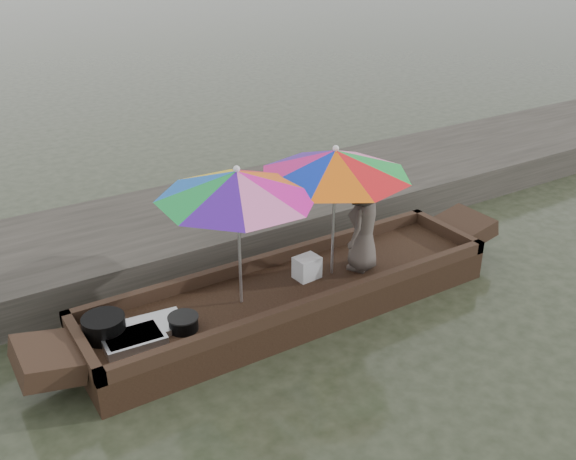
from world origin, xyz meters
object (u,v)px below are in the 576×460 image
umbrella_stern (334,212)px  supply_bag (307,267)px  cooking_pot (104,327)px  charcoal_grill (183,324)px  vendor (364,224)px  tray_crayfish (133,339)px  tray_scallop (154,325)px  boat_hull (293,298)px  umbrella_bow (239,237)px

umbrella_stern → supply_bag: bearing=168.8°
cooking_pot → charcoal_grill: 0.77m
vendor → umbrella_stern: (-0.38, 0.08, 0.20)m
cooking_pot → supply_bag: bearing=-2.2°
cooking_pot → vendor: size_ratio=0.37×
cooking_pot → charcoal_grill: (0.71, -0.30, -0.04)m
tray_crayfish → vendor: bearing=0.5°
charcoal_grill → umbrella_stern: 2.07m
charcoal_grill → vendor: vendor is taller
cooking_pot → umbrella_stern: size_ratio=0.25×
tray_scallop → charcoal_grill: charcoal_grill is taller
charcoal_grill → supply_bag: size_ratio=1.05×
tray_crayfish → supply_bag: size_ratio=2.10×
charcoal_grill → umbrella_stern: umbrella_stern is taller
supply_bag → umbrella_stern: umbrella_stern is taller
tray_crayfish → umbrella_stern: 2.56m
boat_hull → tray_crayfish: (-1.91, -0.11, 0.22)m
cooking_pot → tray_crayfish: size_ratio=0.72×
supply_bag → cooking_pot: bearing=177.8°
boat_hull → umbrella_bow: umbrella_bow is taller
cooking_pot → boat_hull: bearing=-4.1°
tray_scallop → vendor: 2.62m
tray_scallop → umbrella_stern: size_ratio=0.35×
umbrella_stern → tray_scallop: bearing=179.3°
cooking_pot → tray_crayfish: bearing=-52.2°
umbrella_bow → vendor: bearing=-3.0°
umbrella_bow → umbrella_stern: 1.20m
tray_scallop → cooking_pot: bearing=165.1°
cooking_pot → charcoal_grill: bearing=-23.3°
tray_crayfish → cooking_pot: bearing=127.8°
tray_crayfish → umbrella_stern: size_ratio=0.35×
umbrella_bow → umbrella_stern: same height
umbrella_stern → boat_hull: bearing=180.0°
boat_hull → tray_scallop: (-1.64, 0.03, 0.21)m
tray_scallop → vendor: vendor is taller
tray_crayfish → boat_hull: bearing=3.2°
cooking_pot → umbrella_bow: umbrella_bow is taller
boat_hull → tray_scallop: 1.66m
tray_crayfish → umbrella_bow: (1.25, 0.11, 0.73)m
umbrella_stern → tray_crayfish: bearing=-177.5°
cooking_pot → tray_scallop: cooking_pot is taller
tray_crayfish → charcoal_grill: (0.51, -0.05, 0.02)m
cooking_pot → tray_scallop: bearing=-14.9°
charcoal_grill → vendor: 2.37m
cooking_pot → vendor: (3.03, -0.23, 0.46)m
tray_crayfish → umbrella_stern: bearing=2.5°
umbrella_bow → umbrella_stern: bearing=0.0°
charcoal_grill → supply_bag: 1.65m
cooking_pot → vendor: bearing=-4.4°
boat_hull → charcoal_grill: bearing=-173.7°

